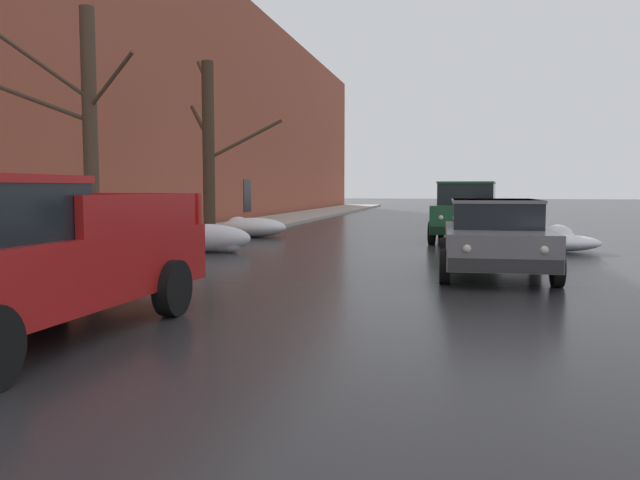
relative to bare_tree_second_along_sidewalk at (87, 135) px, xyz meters
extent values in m
cube|color=#A8A399|center=(-1.32, 5.98, -2.63)|extent=(3.16, 80.00, 0.14)
cube|color=#9E4C38|center=(-3.40, 5.98, 2.79)|extent=(0.60, 80.00, 10.99)
cube|color=black|center=(-3.11, 18.76, -1.45)|extent=(0.08, 1.10, 1.60)
ellipsoid|color=white|center=(0.58, 8.69, -2.38)|extent=(2.25, 1.27, 0.64)
ellipsoid|color=white|center=(0.07, 8.61, -2.36)|extent=(0.82, 0.68, 0.68)
ellipsoid|color=white|center=(9.51, 5.61, -2.47)|extent=(2.67, 1.29, 0.47)
ellipsoid|color=white|center=(9.82, 5.85, -2.36)|extent=(0.82, 0.69, 0.69)
ellipsoid|color=white|center=(1.01, 3.65, -2.34)|extent=(2.34, 0.93, 0.72)
ellipsoid|color=white|center=(1.45, 3.60, -2.37)|extent=(0.79, 0.66, 0.66)
ellipsoid|color=white|center=(1.67, 3.60, -2.45)|extent=(0.61, 0.50, 0.50)
cylinder|color=#4C3D2D|center=(0.04, 0.05, -0.09)|extent=(0.30, 0.30, 5.22)
cylinder|color=#4C3D2D|center=(-0.94, -0.39, 0.68)|extent=(2.02, 0.96, 0.88)
cylinder|color=#4C3D2D|center=(0.68, -0.24, 0.99)|extent=(1.36, 0.68, 0.99)
cylinder|color=#4C3D2D|center=(-0.55, -0.88, 1.36)|extent=(1.26, 1.94, 1.35)
cylinder|color=#423323|center=(0.04, 6.21, -0.03)|extent=(0.35, 0.35, 5.33)
cylinder|color=#423323|center=(-0.46, 7.06, 2.46)|extent=(1.13, 1.81, 1.08)
cylinder|color=#423323|center=(1.03, 6.65, 0.38)|extent=(2.07, 1.00, 1.24)
cylinder|color=#423323|center=(-0.46, 6.78, 0.93)|extent=(1.14, 1.27, 1.20)
cube|color=red|center=(2.79, -5.71, -1.96)|extent=(1.98, 5.38, 0.76)
cube|color=red|center=(3.69, -4.67, -1.36)|extent=(0.16, 2.56, 0.44)
cube|color=red|center=(1.94, -4.62, -1.36)|extent=(0.16, 2.56, 0.44)
cube|color=red|center=(2.85, -3.09, -1.36)|extent=(1.74, 0.14, 0.44)
cylinder|color=black|center=(3.77, -4.13, -2.34)|extent=(0.24, 0.73, 0.72)
cylinder|color=black|center=(1.89, -4.09, -2.34)|extent=(0.24, 0.73, 0.72)
cube|color=slate|center=(7.97, 0.70, -2.10)|extent=(1.90, 4.13, 0.60)
cube|color=black|center=(7.97, 0.90, -1.54)|extent=(1.60, 2.17, 0.52)
cube|color=slate|center=(7.97, 0.90, -1.31)|extent=(1.63, 2.21, 0.06)
cube|color=#303032|center=(8.03, -1.29, -2.28)|extent=(1.75, 0.17, 0.22)
cube|color=#303032|center=(7.92, 2.69, -2.28)|extent=(1.75, 0.17, 0.22)
cylinder|color=black|center=(8.92, -0.54, -2.40)|extent=(0.20, 0.60, 0.60)
cylinder|color=black|center=(7.10, -0.59, -2.40)|extent=(0.20, 0.60, 0.60)
cylinder|color=black|center=(8.85, 1.99, -2.40)|extent=(0.20, 0.60, 0.60)
cylinder|color=black|center=(7.03, 1.94, -2.40)|extent=(0.20, 0.60, 0.60)
sphere|color=silver|center=(8.61, -1.31, -2.02)|extent=(0.14, 0.14, 0.14)
sphere|color=silver|center=(7.45, -1.34, -2.02)|extent=(0.14, 0.14, 0.14)
cube|color=#1E5633|center=(7.55, 8.46, -1.96)|extent=(2.10, 4.67, 0.80)
cube|color=black|center=(7.55, 8.51, -1.22)|extent=(1.76, 3.29, 0.68)
cube|color=#1E5633|center=(7.55, 8.51, -0.91)|extent=(1.80, 3.35, 0.06)
cube|color=black|center=(7.40, 6.23, -2.24)|extent=(1.78, 0.24, 0.22)
cube|color=black|center=(7.70, 10.69, -2.24)|extent=(1.78, 0.24, 0.22)
cylinder|color=black|center=(8.38, 6.99, -2.36)|extent=(0.22, 0.69, 0.68)
cylinder|color=black|center=(6.54, 7.11, -2.36)|extent=(0.22, 0.69, 0.68)
cylinder|color=black|center=(8.56, 9.81, -2.36)|extent=(0.22, 0.69, 0.68)
cylinder|color=black|center=(6.72, 9.93, -2.36)|extent=(0.22, 0.69, 0.68)
sphere|color=silver|center=(7.99, 6.17, -1.88)|extent=(0.14, 0.14, 0.14)
sphere|color=silver|center=(6.82, 6.24, -1.88)|extent=(0.14, 0.14, 0.14)
cube|color=maroon|center=(7.81, 15.41, -2.10)|extent=(2.02, 4.16, 0.60)
cube|color=black|center=(7.82, 15.61, -1.54)|extent=(1.61, 2.21, 0.52)
cube|color=maroon|center=(7.82, 15.61, -1.31)|extent=(1.64, 2.26, 0.06)
cube|color=black|center=(7.62, 13.46, -2.28)|extent=(1.62, 0.27, 0.22)
cube|color=black|center=(7.99, 17.36, -2.28)|extent=(1.62, 0.27, 0.22)
cylinder|color=black|center=(8.53, 14.09, -2.40)|extent=(0.24, 0.61, 0.60)
cylinder|color=black|center=(6.85, 14.25, -2.40)|extent=(0.24, 0.61, 0.60)
cylinder|color=black|center=(8.76, 16.57, -2.40)|extent=(0.24, 0.61, 0.60)
cylinder|color=black|center=(7.08, 16.73, -2.40)|extent=(0.24, 0.61, 0.60)
sphere|color=silver|center=(8.15, 13.38, -2.02)|extent=(0.14, 0.14, 0.14)
sphere|color=silver|center=(7.08, 13.48, -2.02)|extent=(0.14, 0.14, 0.14)
cube|color=navy|center=(7.34, 21.37, -2.10)|extent=(1.80, 4.32, 0.60)
cube|color=black|center=(7.33, 21.58, -1.54)|extent=(1.49, 2.27, 0.52)
cube|color=navy|center=(7.33, 21.58, -1.31)|extent=(1.52, 2.32, 0.06)
cube|color=black|center=(7.42, 19.29, -2.28)|extent=(1.60, 0.18, 0.22)
cube|color=black|center=(7.25, 23.45, -2.28)|extent=(1.60, 0.18, 0.22)
cylinder|color=black|center=(8.23, 20.08, -2.40)|extent=(0.20, 0.61, 0.60)
cylinder|color=black|center=(6.56, 20.02, -2.40)|extent=(0.20, 0.61, 0.60)
cylinder|color=black|center=(8.12, 22.72, -2.40)|extent=(0.20, 0.61, 0.60)
cylinder|color=black|center=(6.45, 22.66, -2.40)|extent=(0.20, 0.61, 0.60)
sphere|color=silver|center=(7.95, 19.28, -2.02)|extent=(0.14, 0.14, 0.14)
sphere|color=silver|center=(6.90, 19.24, -2.02)|extent=(0.14, 0.14, 0.14)
camera|label=1|loc=(7.35, -11.59, -1.07)|focal=35.81mm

